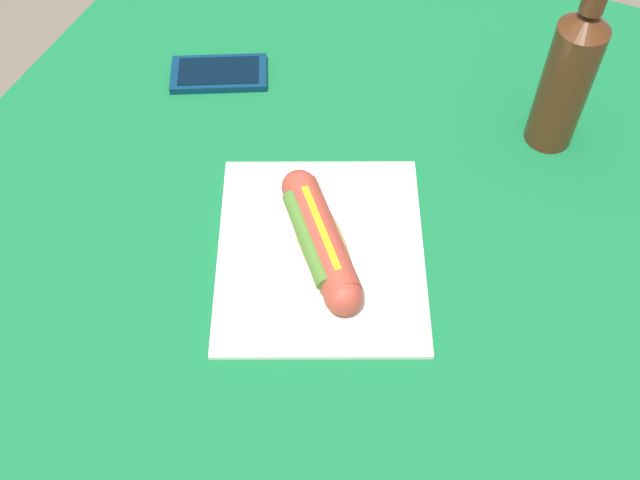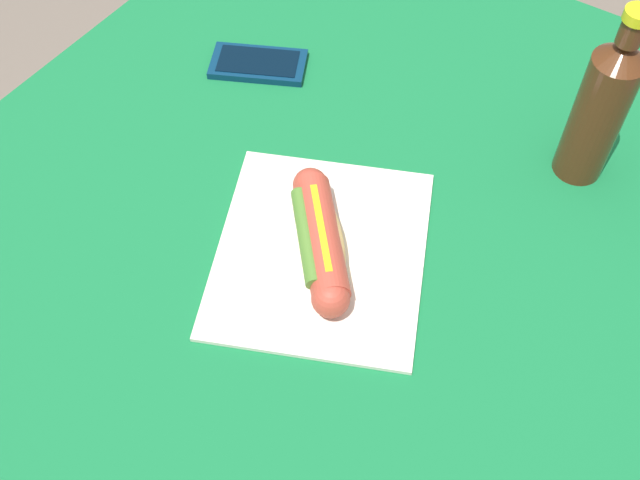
{
  "view_description": "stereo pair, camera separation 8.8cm",
  "coord_description": "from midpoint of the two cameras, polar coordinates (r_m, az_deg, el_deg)",
  "views": [
    {
      "loc": [
        -0.47,
        -0.25,
        1.49
      ],
      "look_at": [
        -0.0,
        -0.05,
        0.77
      ],
      "focal_mm": 43.0,
      "sensor_mm": 36.0,
      "label": 1
    },
    {
      "loc": [
        -0.43,
        -0.33,
        1.49
      ],
      "look_at": [
        -0.0,
        -0.05,
        0.77
      ],
      "focal_mm": 43.0,
      "sensor_mm": 36.0,
      "label": 2
    }
  ],
  "objects": [
    {
      "name": "ground_plane",
      "position": [
        1.58,
        -3.21,
        -16.01
      ],
      "size": [
        6.0,
        6.0,
        0.0
      ],
      "primitive_type": "plane",
      "color": "#6B6056",
      "rests_on": "ground"
    },
    {
      "name": "dining_table",
      "position": [
        1.02,
        -4.79,
        -4.19
      ],
      "size": [
        1.24,
        0.93,
        0.74
      ],
      "color": "brown",
      "rests_on": "ground"
    },
    {
      "name": "paper_wrapper",
      "position": [
        0.9,
        -2.79,
        -1.19
      ],
      "size": [
        0.35,
        0.34,
        0.01
      ],
      "primitive_type": "cube",
      "rotation": [
        0.0,
        0.0,
        0.42
      ],
      "color": "silver",
      "rests_on": "dining_table"
    },
    {
      "name": "hot_dog",
      "position": [
        0.88,
        -2.92,
        -0.19
      ],
      "size": [
        0.16,
        0.15,
        0.05
      ],
      "color": "#DBB26B",
      "rests_on": "paper_wrapper"
    },
    {
      "name": "cell_phone",
      "position": [
        1.12,
        -9.82,
        11.99
      ],
      "size": [
        0.12,
        0.15,
        0.01
      ],
      "color": "#0A2D4C",
      "rests_on": "dining_table"
    },
    {
      "name": "soda_bottle",
      "position": [
        0.99,
        15.54,
        11.53
      ],
      "size": [
        0.06,
        0.06,
        0.25
      ],
      "color": "#4C2814",
      "rests_on": "dining_table"
    }
  ]
}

